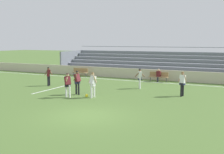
{
  "coord_description": "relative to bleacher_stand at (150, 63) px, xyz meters",
  "views": [
    {
      "loc": [
        7.15,
        -11.73,
        3.78
      ],
      "look_at": [
        -1.41,
        5.9,
        1.22
      ],
      "focal_mm": 44.07,
      "sensor_mm": 36.0,
      "label": 1
    }
  ],
  "objects": [
    {
      "name": "field_line_penalty_mark",
      "position": [
        -4.28,
        -11.98,
        -1.35
      ],
      "size": [
        0.12,
        4.4,
        0.01
      ],
      "primitive_type": "cube",
      "color": "white",
      "rests_on": "ground"
    },
    {
      "name": "player_dark_overlapping",
      "position": [
        -1.2,
        -12.85,
        -0.34
      ],
      "size": [
        0.45,
        0.51,
        1.7
      ],
      "color": "black",
      "rests_on": "ground"
    },
    {
      "name": "bench_far_right",
      "position": [
        -6.48,
        -4.18,
        -0.81
      ],
      "size": [
        1.8,
        0.4,
        0.9
      ],
      "color": "#99754C",
      "rests_on": "ground"
    },
    {
      "name": "player_white_pressing_high",
      "position": [
        1.93,
        -8.55,
        -0.4
      ],
      "size": [
        0.74,
        0.5,
        1.61
      ],
      "color": "white",
      "rests_on": "ground"
    },
    {
      "name": "player_white_trailing_run",
      "position": [
        5.64,
        -10.22,
        -0.33
      ],
      "size": [
        0.57,
        0.4,
        1.71
      ],
      "color": "black",
      "rests_on": "ground"
    },
    {
      "name": "bleacher_stand",
      "position": [
        0.0,
        0.0,
        0.0
      ],
      "size": [
        20.91,
        5.0,
        3.13
      ],
      "color": "#9EA3AD",
      "rests_on": "ground"
    },
    {
      "name": "soccer_ball",
      "position": [
        -0.13,
        -13.37,
        -1.25
      ],
      "size": [
        0.22,
        0.22,
        0.22
      ],
      "primitive_type": "sphere",
      "color": "yellow",
      "rests_on": "ground"
    },
    {
      "name": "bench_near_bin",
      "position": [
        2.21,
        -4.18,
        -0.81
      ],
      "size": [
        1.8,
        0.4,
        0.9
      ],
      "color": "#99754C",
      "rests_on": "ground"
    },
    {
      "name": "player_dark_deep_cover",
      "position": [
        -1.23,
        -13.98,
        -0.37
      ],
      "size": [
        0.54,
        0.68,
        1.65
      ],
      "color": "white",
      "rests_on": "ground"
    },
    {
      "name": "sideline_wall",
      "position": [
        2.29,
        -3.27,
        -0.84
      ],
      "size": [
        48.0,
        0.16,
        1.03
      ],
      "primitive_type": "cube",
      "color": "beige",
      "rests_on": "ground"
    },
    {
      "name": "spectator_seated",
      "position": [
        2.21,
        -4.3,
        -0.65
      ],
      "size": [
        0.36,
        0.42,
        1.21
      ],
      "color": "#2D2D38",
      "rests_on": "ground"
    },
    {
      "name": "field_line_sideline",
      "position": [
        2.29,
        -4.84,
        -1.35
      ],
      "size": [
        44.0,
        0.12,
        0.01
      ],
      "primitive_type": "cube",
      "color": "white",
      "rests_on": "ground"
    },
    {
      "name": "player_white_wide_right",
      "position": [
        0.33,
        -13.32,
        -0.33
      ],
      "size": [
        0.6,
        0.49,
        1.72
      ],
      "color": "white",
      "rests_on": "ground"
    },
    {
      "name": "player_dark_challenging",
      "position": [
        -5.52,
        -10.66,
        -0.41
      ],
      "size": [
        0.64,
        0.5,
        1.61
      ],
      "color": "black",
      "rests_on": "ground"
    },
    {
      "name": "ground_plane",
      "position": [
        2.29,
        -17.38,
        -1.36
      ],
      "size": [
        160.0,
        160.0,
        0.0
      ],
      "primitive_type": "plane",
      "color": "#4C6B30"
    }
  ]
}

